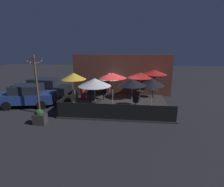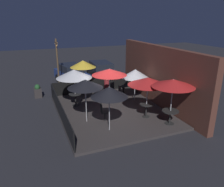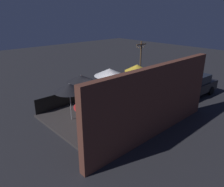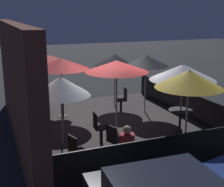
{
  "view_description": "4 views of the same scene",
  "coord_description": "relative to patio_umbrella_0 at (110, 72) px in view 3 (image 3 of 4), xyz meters",
  "views": [
    {
      "loc": [
        0.89,
        -12.54,
        4.3
      ],
      "look_at": [
        -0.47,
        -0.38,
        1.03
      ],
      "focal_mm": 28.0,
      "sensor_mm": 36.0,
      "label": 1
    },
    {
      "loc": [
        10.99,
        -4.28,
        5.21
      ],
      "look_at": [
        0.76,
        -0.22,
        1.4
      ],
      "focal_mm": 35.0,
      "sensor_mm": 36.0,
      "label": 2
    },
    {
      "loc": [
        8.22,
        9.0,
        5.97
      ],
      "look_at": [
        -0.34,
        -0.3,
        1.24
      ],
      "focal_mm": 35.0,
      "sensor_mm": 36.0,
      "label": 3
    },
    {
      "loc": [
        -9.57,
        3.91,
        3.94
      ],
      "look_at": [
        -0.18,
        0.14,
        1.31
      ],
      "focal_mm": 50.0,
      "sensor_mm": 36.0,
      "label": 4
    }
  ],
  "objects": [
    {
      "name": "ground_plane",
      "position": [
        1.44,
        1.75,
        -2.12
      ],
      "size": [
        60.0,
        60.0,
        0.0
      ],
      "primitive_type": "plane",
      "color": "#26262B"
    },
    {
      "name": "patio_deck",
      "position": [
        1.44,
        1.75,
        -2.06
      ],
      "size": [
        7.29,
        5.91,
        0.12
      ],
      "color": "#383333",
      "rests_on": "ground_plane"
    },
    {
      "name": "building_wall",
      "position": [
        1.44,
        4.93,
        -0.28
      ],
      "size": [
        8.89,
        0.36,
        3.67
      ],
      "color": "brown",
      "rests_on": "ground_plane"
    },
    {
      "name": "fence_front",
      "position": [
        1.44,
        -1.16,
        -1.52
      ],
      "size": [
        7.09,
        0.05,
        0.95
      ],
      "color": "black",
      "rests_on": "patio_deck"
    },
    {
      "name": "fence_side_left",
      "position": [
        -2.16,
        1.75,
        -1.52
      ],
      "size": [
        0.05,
        5.71,
        0.95
      ],
      "color": "black",
      "rests_on": "patio_deck"
    },
    {
      "name": "patio_umbrella_0",
      "position": [
        0.0,
        0.0,
        0.0
      ],
      "size": [
        2.11,
        2.11,
        2.25
      ],
      "color": "#B2B2B7",
      "rests_on": "patio_deck"
    },
    {
      "name": "patio_umbrella_1",
      "position": [
        3.03,
        3.19,
        0.01
      ],
      "size": [
        2.06,
        2.06,
        2.21
      ],
      "color": "#B2B2B7",
      "rests_on": "patio_deck"
    },
    {
      "name": "patio_umbrella_2",
      "position": [
        4.2,
        3.89,
        0.16
      ],
      "size": [
        2.1,
        2.1,
        2.34
      ],
      "color": "#B2B2B7",
      "rests_on": "patio_deck"
    },
    {
      "name": "patio_umbrella_3",
      "position": [
        -1.7,
        0.98,
        0.19
      ],
      "size": [
        1.73,
        1.73,
        2.43
      ],
      "color": "#B2B2B7",
      "rests_on": "patio_deck"
    },
    {
      "name": "patio_umbrella_4",
      "position": [
        3.7,
        0.8,
        -0.07
      ],
      "size": [
        1.71,
        1.71,
        2.17
      ],
      "color": "#B2B2B7",
      "rests_on": "patio_deck"
    },
    {
      "name": "patio_umbrella_5",
      "position": [
        0.96,
        1.86,
        0.15
      ],
      "size": [
        2.04,
        2.04,
        2.34
      ],
      "color": "#B2B2B7",
      "rests_on": "patio_deck"
    },
    {
      "name": "patio_umbrella_6",
      "position": [
        0.5,
        3.79,
        -0.22
      ],
      "size": [
        1.75,
        1.75,
        2.05
      ],
      "color": "#B2B2B7",
      "rests_on": "patio_deck"
    },
    {
      "name": "patio_umbrella_7",
      "position": [
        2.4,
        0.04,
        0.04
      ],
      "size": [
        1.76,
        1.76,
        2.25
      ],
      "color": "#B2B2B7",
      "rests_on": "patio_deck"
    },
    {
      "name": "dining_table_0",
      "position": [
        0.0,
        0.0,
        -1.41
      ],
      "size": [
        0.77,
        0.77,
        0.76
      ],
      "color": "black",
      "rests_on": "patio_deck"
    },
    {
      "name": "dining_table_1",
      "position": [
        3.03,
        3.19,
        -1.42
      ],
      "size": [
        0.72,
        0.72,
        0.74
      ],
      "color": "black",
      "rests_on": "patio_deck"
    },
    {
      "name": "dining_table_2",
      "position": [
        4.2,
        3.89,
        -1.43
      ],
      "size": [
        0.84,
        0.84,
        0.71
      ],
      "color": "black",
      "rests_on": "patio_deck"
    },
    {
      "name": "patio_chair_0",
      "position": [
        0.14,
        2.76,
        -1.48
      ],
      "size": [
        0.42,
        0.42,
        0.94
      ],
      "rotation": [
        0.0,
        0.0,
        -1.62
      ],
      "color": "black",
      "rests_on": "patio_deck"
    },
    {
      "name": "patio_chair_1",
      "position": [
        -0.97,
        2.71,
        -1.48
      ],
      "size": [
        0.51,
        0.51,
        0.95
      ],
      "rotation": [
        0.0,
        0.0,
        -1.23
      ],
      "color": "black",
      "rests_on": "patio_deck"
    },
    {
      "name": "patio_chair_2",
      "position": [
        2.68,
        0.88,
        -1.48
      ],
      "size": [
        0.46,
        0.46,
        0.95
      ],
      "rotation": [
        0.0,
        0.0,
        1.42
      ],
      "color": "black",
      "rests_on": "patio_deck"
    },
    {
      "name": "patio_chair_3",
      "position": [
        -1.21,
        3.83,
        -1.5
      ],
      "size": [
        0.5,
        0.5,
        0.92
      ],
      "rotation": [
        0.0,
        0.0,
        -1.26
      ],
      "color": "black",
      "rests_on": "patio_deck"
    },
    {
      "name": "patron_0",
      "position": [
        -1.57,
        2.63,
        -1.51
      ],
      "size": [
        0.53,
        0.53,
        1.12
      ],
      "rotation": [
        0.0,
        0.0,
        2.55
      ],
      "color": "maroon",
      "rests_on": "patio_deck"
    },
    {
      "name": "planter_box",
      "position": [
        -2.8,
        -2.03,
        -1.71
      ],
      "size": [
        0.71,
        0.49,
        0.91
      ],
      "color": "#332D2D",
      "rests_on": "ground_plane"
    },
    {
      "name": "light_post",
      "position": [
        -3.7,
        -0.4,
        0.03
      ],
      "size": [
        1.1,
        0.12,
        3.85
      ],
      "color": "brown",
      "rests_on": "ground_plane"
    },
    {
      "name": "parked_car_0",
      "position": [
        -5.27,
        0.87,
        -1.28
      ],
      "size": [
        4.09,
        2.44,
        1.62
      ],
      "rotation": [
        0.0,
        0.0,
        0.2
      ],
      "color": "navy",
      "rests_on": "ground_plane"
    },
    {
      "name": "parked_car_1",
      "position": [
        -5.24,
        3.47,
        -1.27
      ],
      "size": [
        4.41,
        1.94,
        1.62
      ],
      "rotation": [
        0.0,
        0.0,
        -0.05
      ],
      "color": "black",
      "rests_on": "ground_plane"
    }
  ]
}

